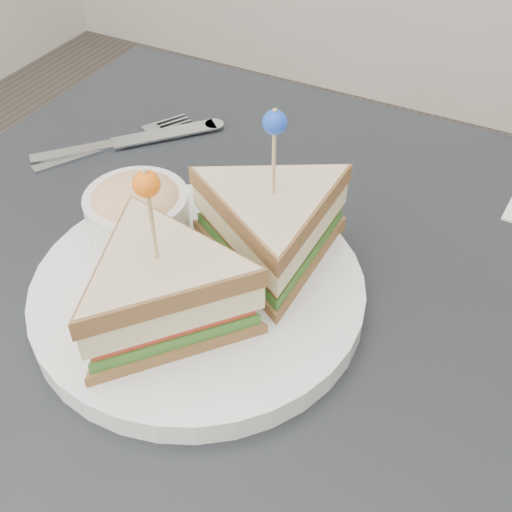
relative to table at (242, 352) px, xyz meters
The scene contains 4 objects.
table is the anchor object (origin of this frame).
plate_meal 0.13m from the table, 156.60° to the right, with size 0.38×0.38×0.18m.
cutlery_fork 0.31m from the table, 147.06° to the left, with size 0.12×0.19×0.01m.
cutlery_knife 0.31m from the table, 147.75° to the left, with size 0.17×0.19×0.01m.
Camera 1 is at (0.20, -0.35, 1.17)m, focal length 45.00 mm.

